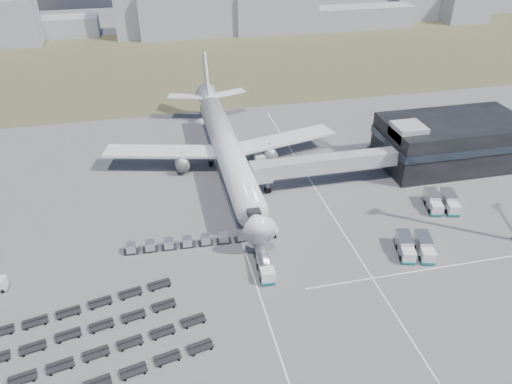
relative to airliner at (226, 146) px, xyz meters
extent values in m
plane|color=#565659|center=(0.00, -32.38, -5.29)|extent=(420.00, 420.00, 0.00)
cube|color=brown|center=(0.00, 77.62, -5.29)|extent=(420.00, 90.00, 0.01)
cube|color=silver|center=(-2.00, -27.38, -5.29)|extent=(0.25, 110.00, 0.01)
cube|color=silver|center=(16.00, -27.38, -5.29)|extent=(0.25, 110.00, 0.01)
cube|color=silver|center=(25.00, -40.38, -5.29)|extent=(40.00, 0.25, 0.01)
cube|color=black|center=(48.00, -8.38, -0.29)|extent=(30.00, 16.00, 10.00)
cube|color=#262D38|center=(48.00, -8.38, 0.91)|extent=(30.40, 16.40, 1.60)
cube|color=#939399|center=(36.00, -10.38, 4.21)|extent=(6.00, 6.00, 3.00)
cube|color=#939399|center=(18.10, -11.88, -0.19)|extent=(29.80, 3.00, 3.00)
cube|color=#939399|center=(4.70, -12.38, -0.19)|extent=(4.00, 3.60, 3.40)
cylinder|color=slate|center=(6.20, -11.88, -2.74)|extent=(0.70, 0.70, 5.10)
cylinder|color=black|center=(6.20, -11.88, -4.84)|extent=(1.40, 0.90, 1.40)
cylinder|color=silver|center=(0.00, -2.38, 0.01)|extent=(5.60, 48.00, 5.60)
cone|color=silver|center=(0.00, -28.88, 0.01)|extent=(5.60, 5.00, 5.60)
cone|color=silver|center=(0.00, 25.62, 0.81)|extent=(5.60, 8.00, 5.60)
cube|color=black|center=(0.00, -26.88, 0.81)|extent=(2.20, 2.00, 0.80)
cube|color=silver|center=(-13.00, 2.62, -1.19)|extent=(25.59, 11.38, 0.50)
cube|color=silver|center=(13.00, 2.62, -1.19)|extent=(25.59, 11.38, 0.50)
cylinder|color=slate|center=(-9.50, 0.62, -2.89)|extent=(3.00, 5.00, 3.00)
cylinder|color=slate|center=(9.50, 0.62, -2.89)|extent=(3.00, 5.00, 3.00)
cube|color=silver|center=(-5.50, 27.62, 1.21)|extent=(9.49, 5.63, 0.35)
cube|color=silver|center=(5.50, 27.62, 1.21)|extent=(9.49, 5.63, 0.35)
cube|color=silver|center=(0.00, 28.62, 6.51)|extent=(0.50, 9.06, 11.45)
cylinder|color=slate|center=(0.00, -23.38, -4.04)|extent=(0.50, 0.50, 2.50)
cylinder|color=slate|center=(-3.20, 1.62, -4.04)|extent=(0.60, 0.60, 2.50)
cylinder|color=slate|center=(3.20, 1.62, -4.04)|extent=(0.60, 0.60, 2.50)
cylinder|color=black|center=(0.00, -23.38, -4.79)|extent=(0.50, 1.20, 1.20)
cube|color=#92959F|center=(-48.84, 124.79, -1.55)|extent=(35.23, 12.00, 7.49)
cube|color=#92959F|center=(-16.11, 116.56, 6.59)|extent=(15.81, 12.00, 23.77)
cube|color=#92959F|center=(8.87, 113.04, 3.44)|extent=(47.81, 12.00, 17.47)
cube|color=#92959F|center=(39.99, 111.65, 2.79)|extent=(33.57, 12.00, 16.16)
cube|color=#92959F|center=(75.85, 111.62, -0.89)|extent=(47.87, 12.00, 8.80)
cube|color=#92959F|center=(127.25, 111.63, 0.46)|extent=(19.06, 12.00, 11.51)
cube|color=silver|center=(-0.16, -37.53, -4.01)|extent=(2.27, 2.27, 2.04)
cube|color=#136A6E|center=(-0.16, -37.53, -4.80)|extent=(2.36, 2.36, 0.44)
cylinder|color=#BBBBC0|center=(0.13, -33.19, -3.61)|extent=(2.67, 6.79, 2.22)
cube|color=slate|center=(0.13, -33.19, -4.63)|extent=(2.58, 6.78, 0.31)
cylinder|color=black|center=(0.04, -34.52, -4.85)|extent=(2.37, 1.13, 0.98)
cube|color=silver|center=(3.11, -25.95, -4.63)|extent=(3.18, 2.38, 1.32)
cube|color=silver|center=(7.29, 0.56, -3.85)|extent=(2.66, 5.59, 2.53)
cube|color=#136A6E|center=(7.29, 0.56, -4.89)|extent=(2.76, 5.69, 0.41)
cube|color=silver|center=(23.17, -37.83, -4.09)|extent=(2.58, 2.51, 2.04)
cube|color=#136A6E|center=(23.17, -37.83, -4.87)|extent=(2.69, 2.62, 0.42)
cube|color=#BBBBC0|center=(23.99, -34.69, -3.72)|extent=(3.23, 4.69, 2.41)
cube|color=silver|center=(26.22, -38.62, -4.09)|extent=(2.58, 2.51, 2.04)
cube|color=#136A6E|center=(26.22, -38.62, -4.87)|extent=(2.69, 2.62, 0.42)
cube|color=#BBBBC0|center=(27.04, -35.49, -3.72)|extent=(3.23, 4.69, 2.41)
cube|color=silver|center=(34.76, -26.40, -4.09)|extent=(2.55, 2.49, 2.03)
cube|color=#136A6E|center=(34.76, -26.40, -4.88)|extent=(2.67, 2.60, 0.42)
cube|color=#BBBBC0|center=(35.54, -23.25, -3.72)|extent=(3.18, 4.66, 2.40)
cube|color=silver|center=(37.82, -27.15, -4.09)|extent=(2.55, 2.49, 2.03)
cube|color=#136A6E|center=(37.82, -27.15, -4.88)|extent=(2.67, 2.60, 0.42)
cube|color=#BBBBC0|center=(38.59, -24.01, -3.72)|extent=(3.18, 4.66, 2.40)
cube|color=black|center=(-20.52, -25.56, -5.00)|extent=(2.57, 1.64, 0.17)
cube|color=#BBBBC0|center=(-20.52, -25.56, -4.18)|extent=(1.60, 1.60, 1.45)
cube|color=black|center=(-17.43, -25.67, -5.00)|extent=(2.57, 1.64, 0.17)
cube|color=#BBBBC0|center=(-17.43, -25.67, -4.18)|extent=(1.60, 1.60, 1.45)
cube|color=black|center=(-14.34, -25.79, -5.00)|extent=(2.57, 1.64, 0.17)
cube|color=#BBBBC0|center=(-14.34, -25.79, -4.18)|extent=(1.60, 1.60, 1.45)
cube|color=black|center=(-11.25, -25.90, -5.00)|extent=(2.57, 1.64, 0.17)
cube|color=#BBBBC0|center=(-11.25, -25.90, -4.18)|extent=(1.60, 1.60, 1.45)
cube|color=black|center=(-8.16, -26.01, -5.00)|extent=(2.57, 1.64, 0.17)
cube|color=#BBBBC0|center=(-8.16, -26.01, -4.18)|extent=(1.60, 1.60, 1.45)
cube|color=black|center=(-5.07, -26.12, -5.00)|extent=(2.57, 1.64, 0.17)
cube|color=#BBBBC0|center=(-5.07, -26.12, -4.18)|extent=(1.60, 1.60, 1.45)
cube|color=black|center=(-1.98, -26.23, -5.00)|extent=(2.57, 1.64, 0.17)
cube|color=#BBBBC0|center=(-1.98, -26.23, -4.18)|extent=(1.60, 1.60, 1.45)
cube|color=black|center=(-24.96, -50.96, -4.89)|extent=(30.73, 8.33, 0.80)
cube|color=black|center=(-25.97, -46.41, -4.89)|extent=(30.73, 8.33, 0.80)
cube|color=black|center=(-26.97, -41.85, -4.89)|extent=(26.40, 7.37, 0.80)
cube|color=black|center=(-27.98, -37.29, -4.89)|extent=(26.40, 7.37, 0.80)
camera|label=1|loc=(-14.80, -94.02, 46.83)|focal=35.00mm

